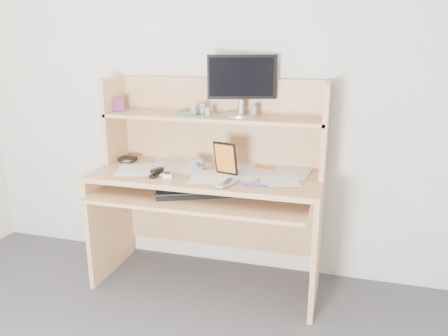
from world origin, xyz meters
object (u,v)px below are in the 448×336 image
(game_case, at_px, (225,158))
(desk, at_px, (210,178))
(keyboard, at_px, (200,192))
(monitor, at_px, (242,84))
(tv_remote, at_px, (228,183))

(game_case, bearing_deg, desk, 155.90)
(desk, relative_size, keyboard, 2.58)
(keyboard, distance_m, monitor, 0.70)
(game_case, bearing_deg, keyboard, -128.98)
(tv_remote, distance_m, game_case, 0.22)
(keyboard, bearing_deg, monitor, 36.45)
(desk, bearing_deg, keyboard, -91.07)
(keyboard, height_order, tv_remote, tv_remote)
(keyboard, bearing_deg, desk, 65.22)
(keyboard, height_order, monitor, monitor)
(keyboard, relative_size, game_case, 2.73)
(tv_remote, xyz_separation_m, monitor, (-0.02, 0.39, 0.51))
(keyboard, bearing_deg, tv_remote, -48.80)
(keyboard, bearing_deg, game_case, 12.67)
(keyboard, relative_size, tv_remote, 3.47)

